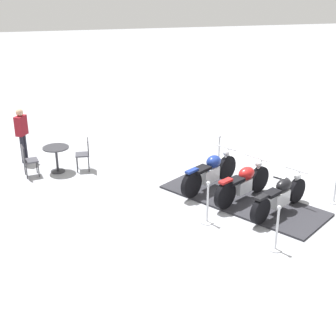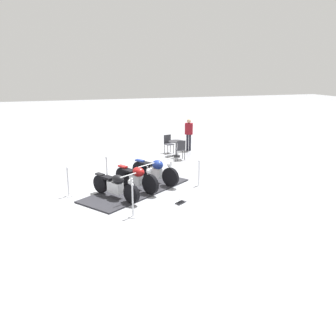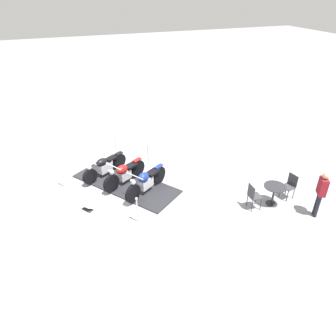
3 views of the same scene
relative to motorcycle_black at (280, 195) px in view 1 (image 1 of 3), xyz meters
name	(u,v)px [view 1 (image 1 of 3)]	position (x,y,z in m)	size (l,w,h in m)	color
ground_plane	(242,201)	(-0.84, -0.64, -0.48)	(80.00, 80.00, 0.00)	#A8AAB2
display_platform	(242,200)	(-0.84, -0.64, -0.46)	(4.31, 1.65, 0.05)	#28282D
motorcycle_black	(280,195)	(0.00, 0.00, 0.00)	(1.28, 1.96, 0.94)	black
motorcycle_maroon	(244,182)	(-0.86, -0.62, 0.03)	(1.21, 1.89, 1.03)	black
motorcycle_navy	(211,171)	(-1.72, -1.22, 0.05)	(1.35, 1.93, 1.04)	black
stanchion_right_front	(335,189)	(-0.22, 1.65, -0.12)	(0.30, 0.30, 1.05)	silver
stanchion_right_rear	(219,157)	(-3.21, -0.47, -0.15)	(0.32, 0.32, 1.01)	silver
stanchion_left_mid	(207,210)	(0.03, -1.87, -0.15)	(0.34, 0.34, 1.07)	silver
stanchion_left_front	(277,235)	(1.52, -0.81, -0.11)	(0.30, 0.30, 1.06)	silver
info_placard	(281,176)	(-1.97, 1.00, -0.42)	(0.44, 0.40, 0.22)	#333338
cafe_table	(56,153)	(-3.95, -5.26, 0.10)	(0.77, 0.77, 0.77)	#2D2D33
cafe_chair_near_table	(85,152)	(-3.90, -4.44, 0.08)	(0.42, 0.42, 0.97)	#2D2D33
cafe_chair_across_table	(28,159)	(-3.79, -6.07, 0.06)	(0.47, 0.47, 0.94)	#2D2D33
bystander_person	(22,131)	(-4.99, -6.24, 0.54)	(0.46, 0.39, 1.71)	#23232D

